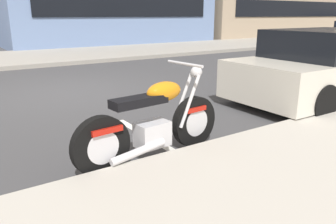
# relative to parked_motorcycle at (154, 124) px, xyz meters

# --- Properties ---
(ground_plane) EXTENTS (260.00, 260.00, 0.00)m
(ground_plane) POSITION_rel_parked_motorcycle_xyz_m (0.32, 4.08, -0.44)
(ground_plane) COLOR #3D3D3F
(sidewalk_far_curb) EXTENTS (120.00, 5.00, 0.14)m
(sidewalk_far_curb) POSITION_rel_parked_motorcycle_xyz_m (12.32, 10.74, -0.37)
(sidewalk_far_curb) COLOR gray
(sidewalk_far_curb) RESTS_ON ground
(parking_stall_stripe) EXTENTS (0.12, 2.20, 0.01)m
(parking_stall_stripe) POSITION_rel_parked_motorcycle_xyz_m (0.32, 0.52, -0.44)
(parking_stall_stripe) COLOR silver
(parking_stall_stripe) RESTS_ON ground
(parked_motorcycle) EXTENTS (2.05, 0.62, 1.14)m
(parked_motorcycle) POSITION_rel_parked_motorcycle_xyz_m (0.00, 0.00, 0.00)
(parked_motorcycle) COLOR black
(parked_motorcycle) RESTS_ON ground
(parked_car_at_intersection) EXTENTS (4.39, 1.96, 1.41)m
(parked_car_at_intersection) POSITION_rel_parked_motorcycle_xyz_m (4.52, 0.58, 0.23)
(parked_car_at_intersection) COLOR beige
(parked_car_at_intersection) RESTS_ON ground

